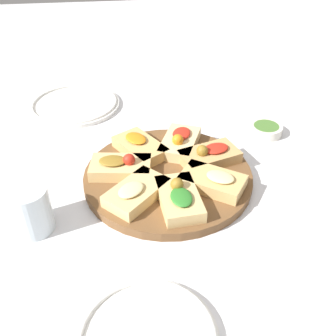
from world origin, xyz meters
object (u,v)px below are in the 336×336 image
Objects in this scene: plate_right at (75,104)px; napkin_stack at (312,303)px; dipping_bowl at (266,129)px; water_glass at (30,210)px; serving_board at (168,177)px.

napkin_stack is (-0.68, -0.39, -0.00)m from plate_right.
plate_right is at bearing 66.81° from dipping_bowl.
water_glass is at bearing 174.72° from plate_right.
plate_right is at bearing -5.28° from water_glass.
dipping_bowl is (0.15, -0.26, 0.00)m from serving_board.
water_glass is at bearing 116.62° from dipping_bowl.
plate_right is (0.36, 0.21, -0.00)m from serving_board.
serving_board is 0.42m from plate_right.
water_glass is (-0.46, 0.04, 0.04)m from plate_right.
serving_board is 4.39× the size of dipping_bowl.
serving_board is 2.55× the size of napkin_stack.
water_glass reaches higher than dipping_bowl.
serving_board is 0.30m from dipping_bowl.
dipping_bowl is (-0.20, -0.47, 0.00)m from plate_right.
water_glass is at bearing 63.19° from napkin_stack.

